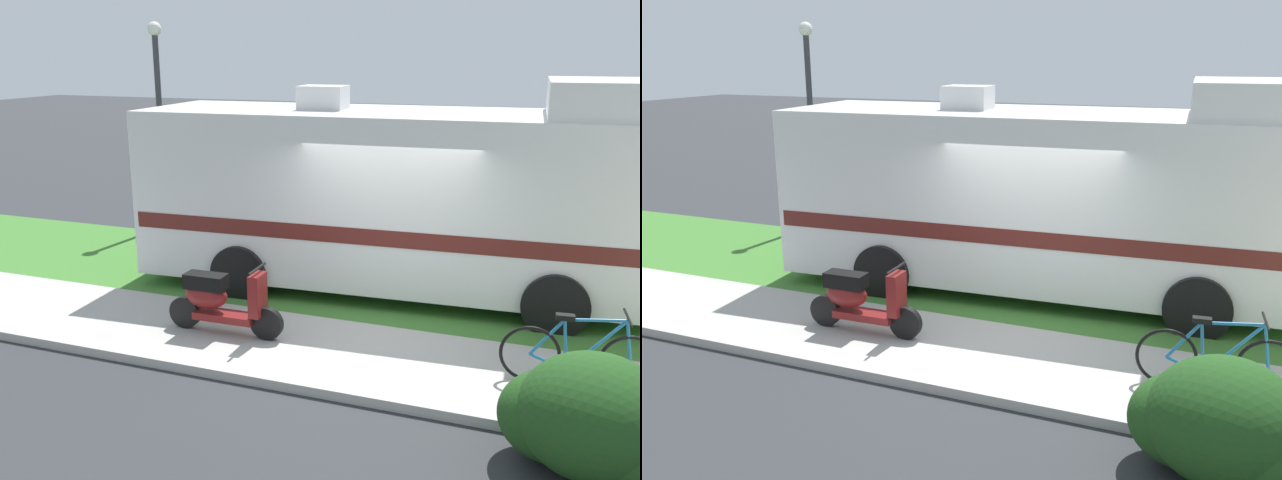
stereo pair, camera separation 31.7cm
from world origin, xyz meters
TOP-DOWN VIEW (x-y plane):
  - ground_plane at (0.00, 0.00)m, footprint 80.00×80.00m
  - sidewalk at (0.00, -1.20)m, footprint 24.00×2.00m
  - grass_strip at (0.00, 1.50)m, footprint 24.00×3.40m
  - motorhome_rv at (-0.07, 1.55)m, footprint 8.00×2.89m
  - scooter at (-1.85, -1.18)m, footprint 1.64×0.50m
  - bicycle at (2.62, -1.14)m, footprint 1.73×0.52m
  - pickup_truck_near at (3.11, 5.70)m, footprint 5.41×2.22m
  - bush_by_porch at (2.71, -2.69)m, footprint 1.63×1.23m
  - street_lamp_post at (-5.76, 3.60)m, footprint 0.28×0.28m

SIDE VIEW (x-z plane):
  - ground_plane at x=0.00m, z-range 0.00..0.00m
  - grass_strip at x=0.00m, z-range 0.00..0.08m
  - sidewalk at x=0.00m, z-range 0.00..0.12m
  - bicycle at x=2.62m, z-range 0.05..0.94m
  - bush_by_porch at x=2.71m, z-range -0.03..1.13m
  - scooter at x=-1.85m, z-range 0.09..1.06m
  - pickup_truck_near at x=3.11m, z-range 0.07..1.77m
  - motorhome_rv at x=-0.07m, z-range -0.09..3.28m
  - street_lamp_post at x=-5.76m, z-range 0.46..4.77m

